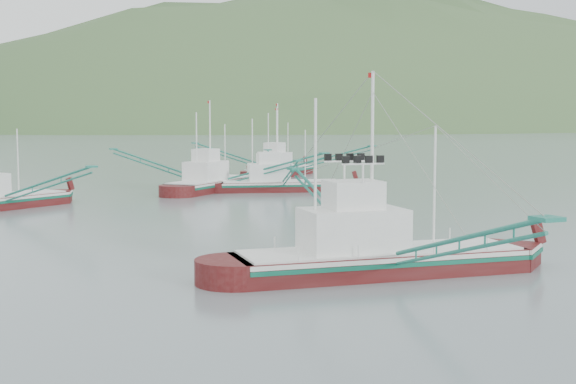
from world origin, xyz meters
name	(u,v)px	position (x,y,z in m)	size (l,w,h in m)	color
ground	(335,265)	(0.00, 0.00, 0.00)	(1200.00, 1200.00, 0.00)	slate
main_boat	(376,243)	(0.72, -2.91, 1.51)	(14.41, 25.52, 10.35)	#450B0B
bg_boat_far	(212,170)	(6.82, 41.42, 2.11)	(19.76, 20.49, 9.80)	#450B0B
bg_boat_right	(280,175)	(12.82, 38.03, 1.67)	(12.72, 21.85, 9.02)	#450B0B
bg_boat_extra	(279,160)	(20.29, 56.28, 2.11)	(19.69, 20.54, 9.80)	#450B0B
headland_right	(369,127)	(240.00, 430.00, 0.00)	(684.00, 432.00, 306.00)	#3C5D30
ridge_distant	(18,127)	(30.00, 560.00, 0.00)	(960.00, 400.00, 240.00)	slate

